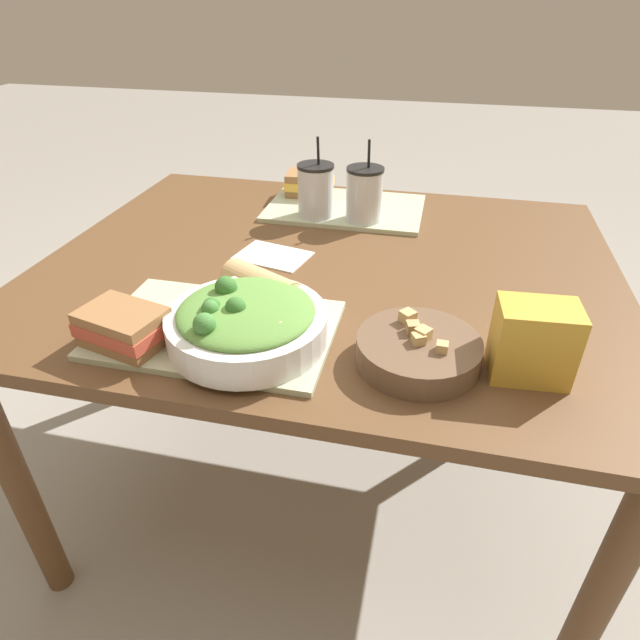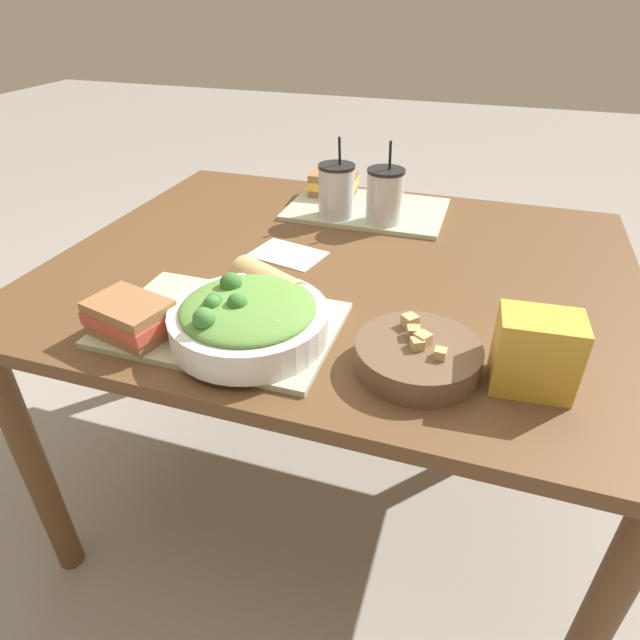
{
  "view_description": "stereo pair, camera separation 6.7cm",
  "coord_description": "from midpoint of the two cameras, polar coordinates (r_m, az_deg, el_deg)",
  "views": [
    {
      "loc": [
        0.23,
        -1.08,
        1.3
      ],
      "look_at": [
        0.06,
        -0.35,
        0.81
      ],
      "focal_mm": 30.0,
      "sensor_mm": 36.0,
      "label": 1
    },
    {
      "loc": [
        0.3,
        -1.06,
        1.3
      ],
      "look_at": [
        0.06,
        -0.35,
        0.81
      ],
      "focal_mm": 30.0,
      "sensor_mm": 36.0,
      "label": 2
    }
  ],
  "objects": [
    {
      "name": "ground_plane",
      "position": [
        1.7,
        2.9,
        -16.89
      ],
      "size": [
        12.0,
        12.0,
        0.0
      ],
      "primitive_type": "plane",
      "color": "gray"
    },
    {
      "name": "dining_table",
      "position": [
        1.28,
        3.71,
        2.48
      ],
      "size": [
        1.3,
        1.05,
        0.74
      ],
      "color": "brown",
      "rests_on": "ground_plane"
    },
    {
      "name": "tray_near",
      "position": [
        1.01,
        -8.54,
        -0.52
      ],
      "size": [
        0.43,
        0.28,
        0.01
      ],
      "color": "#B2BC99",
      "rests_on": "dining_table"
    },
    {
      "name": "tray_far",
      "position": [
        1.53,
        6.29,
        11.65
      ],
      "size": [
        0.43,
        0.28,
        0.01
      ],
      "color": "#B2BC99",
      "rests_on": "dining_table"
    },
    {
      "name": "salad_bowl",
      "position": [
        0.93,
        -5.64,
        0.2
      ],
      "size": [
        0.28,
        0.28,
        0.1
      ],
      "color": "white",
      "rests_on": "tray_near"
    },
    {
      "name": "soup_bowl",
      "position": [
        0.9,
        12.48,
        -3.73
      ],
      "size": [
        0.21,
        0.21,
        0.07
      ],
      "color": "brown",
      "rests_on": "dining_table"
    },
    {
      "name": "sandwich_near",
      "position": [
        0.99,
        -17.77,
        0.22
      ],
      "size": [
        0.17,
        0.13,
        0.06
      ],
      "rotation": [
        0.0,
        0.0,
        -0.24
      ],
      "color": "olive",
      "rests_on": "tray_near"
    },
    {
      "name": "baguette_near",
      "position": [
        1.04,
        -3.6,
        3.71
      ],
      "size": [
        0.18,
        0.14,
        0.07
      ],
      "rotation": [
        0.0,
        0.0,
        1.1
      ],
      "color": "tan",
      "rests_on": "tray_near"
    },
    {
      "name": "sandwich_far",
      "position": [
        1.61,
        2.66,
        14.33
      ],
      "size": [
        0.14,
        0.11,
        0.06
      ],
      "rotation": [
        0.0,
        0.0,
        0.08
      ],
      "color": "olive",
      "rests_on": "tray_far"
    },
    {
      "name": "drink_cup_dark",
      "position": [
        1.44,
        3.12,
        13.43
      ],
      "size": [
        0.1,
        0.1,
        0.21
      ],
      "color": "silver",
      "rests_on": "tray_far"
    },
    {
      "name": "drink_cup_red",
      "position": [
        1.41,
        8.28,
        12.79
      ],
      "size": [
        0.1,
        0.1,
        0.21
      ],
      "color": "silver",
      "rests_on": "tray_far"
    },
    {
      "name": "chip_bag",
      "position": [
        0.9,
        24.01,
        -3.28
      ],
      "size": [
        0.13,
        0.09,
        0.13
      ],
      "rotation": [
        0.0,
        0.0,
        0.07
      ],
      "color": "gold",
      "rests_on": "dining_table"
    },
    {
      "name": "napkin_folded",
      "position": [
        1.27,
        -1.92,
        7.01
      ],
      "size": [
        0.18,
        0.15,
        0.0
      ],
      "color": "white",
      "rests_on": "dining_table"
    }
  ]
}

